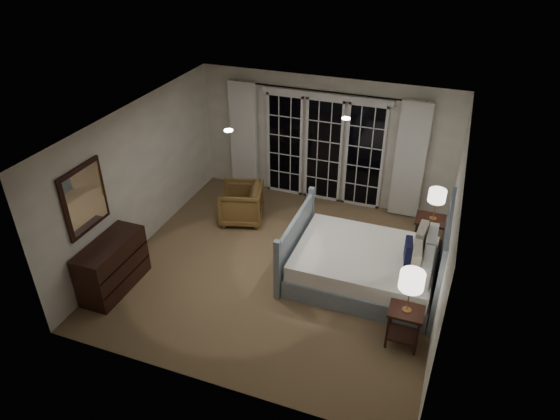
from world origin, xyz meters
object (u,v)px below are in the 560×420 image
(lamp_right, at_px, (437,196))
(dresser, at_px, (112,265))
(nightstand_right, at_px, (431,231))
(lamp_left, at_px, (412,281))
(bed, at_px, (368,265))
(armchair, at_px, (241,203))
(nightstand_left, at_px, (405,322))

(lamp_right, relative_size, dresser, 0.46)
(nightstand_right, bearing_deg, lamp_right, -153.43)
(lamp_left, xyz_separation_m, dresser, (-4.36, -0.34, -0.67))
(nightstand_right, height_order, lamp_left, lamp_left)
(bed, bearing_deg, lamp_left, -57.54)
(lamp_left, bearing_deg, armchair, 147.28)
(bed, height_order, dresser, bed)
(armchair, distance_m, dresser, 2.69)
(lamp_right, xyz_separation_m, armchair, (-3.42, -0.10, -0.78))
(nightstand_left, xyz_separation_m, dresser, (-4.36, -0.34, 0.03))
(nightstand_left, distance_m, nightstand_right, 2.24)
(bed, bearing_deg, nightstand_left, -57.54)
(lamp_left, distance_m, lamp_right, 2.24)
(lamp_left, relative_size, dresser, 0.52)
(lamp_right, bearing_deg, nightstand_right, 26.57)
(lamp_right, height_order, dresser, lamp_right)
(lamp_left, xyz_separation_m, armchair, (-3.32, 2.14, -0.73))
(lamp_right, xyz_separation_m, dresser, (-4.46, -2.58, -0.72))
(bed, xyz_separation_m, dresser, (-3.64, -1.48, 0.08))
(nightstand_right, distance_m, dresser, 5.16)
(dresser, bearing_deg, bed, 22.05)
(nightstand_left, bearing_deg, lamp_right, 87.44)
(nightstand_right, distance_m, armchair, 3.43)
(lamp_left, bearing_deg, dresser, -175.52)
(bed, distance_m, nightstand_left, 1.34)
(lamp_right, bearing_deg, nightstand_left, -92.56)
(bed, distance_m, lamp_left, 1.54)
(lamp_left, bearing_deg, lamp_right, 87.44)
(lamp_left, bearing_deg, bed, 122.46)
(lamp_right, distance_m, armchair, 3.51)
(dresser, bearing_deg, nightstand_left, 4.48)
(nightstand_right, relative_size, lamp_left, 1.14)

